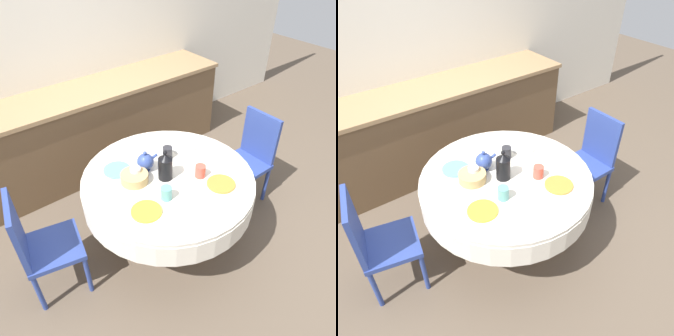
% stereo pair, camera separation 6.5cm
% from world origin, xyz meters
% --- Properties ---
extents(ground_plane, '(12.00, 12.00, 0.00)m').
position_xyz_m(ground_plane, '(0.00, 0.00, 0.00)').
color(ground_plane, brown).
extents(wall_back, '(7.00, 0.05, 2.60)m').
position_xyz_m(wall_back, '(0.00, 1.75, 1.30)').
color(wall_back, silver).
rests_on(wall_back, ground_plane).
extents(kitchen_counter, '(3.24, 0.64, 0.94)m').
position_xyz_m(kitchen_counter, '(0.00, 1.41, 0.47)').
color(kitchen_counter, brown).
rests_on(kitchen_counter, ground_plane).
extents(dining_table, '(1.32, 1.32, 0.76)m').
position_xyz_m(dining_table, '(0.00, 0.00, 0.63)').
color(dining_table, tan).
rests_on(dining_table, ground_plane).
extents(chair_left, '(0.40, 0.40, 0.92)m').
position_xyz_m(chair_left, '(1.01, 0.00, 0.50)').
color(chair_left, '#2D428E').
rests_on(chair_left, ground_plane).
extents(chair_right, '(0.48, 0.48, 0.92)m').
position_xyz_m(chair_right, '(-0.98, 0.22, 0.50)').
color(chair_right, '#2D428E').
rests_on(chair_right, ground_plane).
extents(plate_near_left, '(0.21, 0.21, 0.01)m').
position_xyz_m(plate_near_left, '(-0.35, -0.21, 0.76)').
color(plate_near_left, yellow).
rests_on(plate_near_left, dining_table).
extents(cup_near_left, '(0.08, 0.08, 0.10)m').
position_xyz_m(cup_near_left, '(-0.16, -0.18, 0.81)').
color(cup_near_left, '#5BA39E').
rests_on(cup_near_left, dining_table).
extents(plate_near_right, '(0.21, 0.21, 0.01)m').
position_xyz_m(plate_near_right, '(0.25, -0.32, 0.76)').
color(plate_near_right, orange).
rests_on(plate_near_right, dining_table).
extents(cup_near_right, '(0.08, 0.08, 0.10)m').
position_xyz_m(cup_near_right, '(0.19, -0.15, 0.81)').
color(cup_near_right, '#CC4C3D').
rests_on(cup_near_right, dining_table).
extents(plate_far_left, '(0.21, 0.21, 0.01)m').
position_xyz_m(plate_far_left, '(-0.27, 0.30, 0.76)').
color(plate_far_left, '#60BCB7').
rests_on(plate_far_left, dining_table).
extents(cup_far_left, '(0.08, 0.08, 0.10)m').
position_xyz_m(cup_far_left, '(-0.20, 0.13, 0.81)').
color(cup_far_left, white).
rests_on(cup_far_left, dining_table).
extents(plate_far_right, '(0.21, 0.21, 0.01)m').
position_xyz_m(plate_far_right, '(0.34, 0.22, 0.76)').
color(plate_far_right, white).
rests_on(plate_far_right, dining_table).
extents(cup_far_right, '(0.08, 0.08, 0.10)m').
position_xyz_m(cup_far_right, '(0.15, 0.19, 0.81)').
color(cup_far_right, '#28282D').
rests_on(cup_far_right, dining_table).
extents(coffee_carafe, '(0.11, 0.11, 0.25)m').
position_xyz_m(coffee_carafe, '(-0.03, 0.00, 0.86)').
color(coffee_carafe, black).
rests_on(coffee_carafe, dining_table).
extents(teapot, '(0.18, 0.13, 0.17)m').
position_xyz_m(teapot, '(-0.08, 0.17, 0.83)').
color(teapot, '#33478E').
rests_on(teapot, dining_table).
extents(bread_basket, '(0.21, 0.21, 0.07)m').
position_xyz_m(bread_basket, '(-0.23, 0.11, 0.79)').
color(bread_basket, tan).
rests_on(bread_basket, dining_table).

